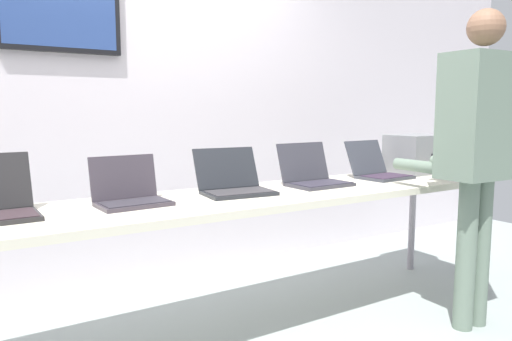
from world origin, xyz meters
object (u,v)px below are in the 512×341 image
at_px(laptop_station_4, 313,176).
at_px(person, 478,139).
at_px(equipment_box, 415,154).
at_px(laptop_station_3, 234,183).
at_px(laptop_station_2, 130,193).
at_px(workbench, 227,205).
at_px(laptop_station_5, 378,169).

height_order(laptop_station_4, person, person).
relative_size(equipment_box, laptop_station_3, 0.91).
distance_m(laptop_station_2, person, 1.92).
xyz_separation_m(workbench, laptop_station_3, (0.09, 0.08, 0.10)).
height_order(laptop_station_2, person, person).
distance_m(laptop_station_3, laptop_station_4, 0.56).
relative_size(laptop_station_5, person, 0.21).
relative_size(workbench, laptop_station_2, 10.78).
bearing_deg(laptop_station_5, equipment_box, 5.14).
distance_m(workbench, laptop_station_3, 0.16).
bearing_deg(laptop_station_3, equipment_box, 2.07).
height_order(laptop_station_2, laptop_station_4, laptop_station_4).
bearing_deg(workbench, laptop_station_4, 6.61).
xyz_separation_m(workbench, laptop_station_4, (0.65, 0.08, 0.11)).
bearing_deg(laptop_station_2, equipment_box, 1.92).
relative_size(laptop_station_2, laptop_station_5, 0.94).
bearing_deg(laptop_station_5, person, -87.58).
xyz_separation_m(laptop_station_2, laptop_station_3, (0.60, 0.02, 0.00)).
bearing_deg(laptop_station_4, laptop_station_2, -179.33).
bearing_deg(workbench, laptop_station_2, 173.07).
xyz_separation_m(laptop_station_2, laptop_station_4, (1.16, 0.01, 0.00)).
xyz_separation_m(workbench, laptop_station_5, (1.23, 0.10, 0.10)).
distance_m(workbench, person, 1.45).
bearing_deg(laptop_station_2, person, -21.10).
bearing_deg(person, laptop_station_3, 149.25).
bearing_deg(equipment_box, laptop_station_4, -176.65).
bearing_deg(workbench, equipment_box, 4.64).
bearing_deg(equipment_box, person, -117.65).
distance_m(equipment_box, laptop_station_4, 1.01).
bearing_deg(workbench, person, -26.21).
bearing_deg(laptop_station_5, laptop_station_3, -179.08).
height_order(equipment_box, laptop_station_4, equipment_box).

